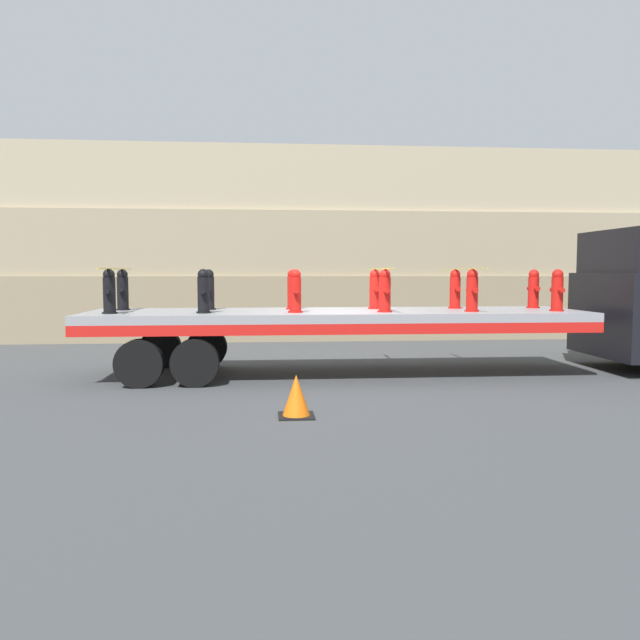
% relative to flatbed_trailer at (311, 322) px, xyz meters
% --- Properties ---
extents(ground_plane, '(120.00, 120.00, 0.00)m').
position_rel_flatbed_trailer_xyz_m(ground_plane, '(0.54, 0.00, -1.08)').
color(ground_plane, '#3F4244').
extents(rock_cliff, '(60.00, 3.30, 5.90)m').
position_rel_flatbed_trailer_xyz_m(rock_cliff, '(0.54, 7.67, 1.87)').
color(rock_cliff, gray).
rests_on(rock_cliff, ground_plane).
extents(flatbed_trailer, '(9.93, 2.62, 1.30)m').
position_rel_flatbed_trailer_xyz_m(flatbed_trailer, '(0.00, 0.00, 0.00)').
color(flatbed_trailer, gray).
rests_on(flatbed_trailer, ground_plane).
extents(fire_hydrant_black_near_0, '(0.28, 0.47, 0.84)m').
position_rel_flatbed_trailer_xyz_m(fire_hydrant_black_near_0, '(-3.83, -0.55, 0.63)').
color(fire_hydrant_black_near_0, black).
rests_on(fire_hydrant_black_near_0, flatbed_trailer).
extents(fire_hydrant_black_far_0, '(0.28, 0.47, 0.84)m').
position_rel_flatbed_trailer_xyz_m(fire_hydrant_black_far_0, '(-3.83, 0.55, 0.63)').
color(fire_hydrant_black_far_0, black).
rests_on(fire_hydrant_black_far_0, flatbed_trailer).
extents(fire_hydrant_black_near_1, '(0.28, 0.47, 0.84)m').
position_rel_flatbed_trailer_xyz_m(fire_hydrant_black_near_1, '(-2.08, -0.55, 0.63)').
color(fire_hydrant_black_near_1, black).
rests_on(fire_hydrant_black_near_1, flatbed_trailer).
extents(fire_hydrant_black_far_1, '(0.28, 0.47, 0.84)m').
position_rel_flatbed_trailer_xyz_m(fire_hydrant_black_far_1, '(-2.08, 0.55, 0.63)').
color(fire_hydrant_black_far_1, black).
rests_on(fire_hydrant_black_far_1, flatbed_trailer).
extents(fire_hydrant_red_near_2, '(0.28, 0.47, 0.84)m').
position_rel_flatbed_trailer_xyz_m(fire_hydrant_red_near_2, '(-0.33, -0.55, 0.63)').
color(fire_hydrant_red_near_2, red).
rests_on(fire_hydrant_red_near_2, flatbed_trailer).
extents(fire_hydrant_red_far_2, '(0.28, 0.47, 0.84)m').
position_rel_flatbed_trailer_xyz_m(fire_hydrant_red_far_2, '(-0.33, 0.55, 0.63)').
color(fire_hydrant_red_far_2, red).
rests_on(fire_hydrant_red_far_2, flatbed_trailer).
extents(fire_hydrant_red_near_3, '(0.28, 0.47, 0.84)m').
position_rel_flatbed_trailer_xyz_m(fire_hydrant_red_near_3, '(1.41, -0.55, 0.63)').
color(fire_hydrant_red_near_3, red).
rests_on(fire_hydrant_red_near_3, flatbed_trailer).
extents(fire_hydrant_red_far_3, '(0.28, 0.47, 0.84)m').
position_rel_flatbed_trailer_xyz_m(fire_hydrant_red_far_3, '(1.41, 0.55, 0.63)').
color(fire_hydrant_red_far_3, red).
rests_on(fire_hydrant_red_far_3, flatbed_trailer).
extents(fire_hydrant_red_near_4, '(0.28, 0.47, 0.84)m').
position_rel_flatbed_trailer_xyz_m(fire_hydrant_red_near_4, '(3.16, -0.55, 0.63)').
color(fire_hydrant_red_near_4, red).
rests_on(fire_hydrant_red_near_4, flatbed_trailer).
extents(fire_hydrant_red_far_4, '(0.28, 0.47, 0.84)m').
position_rel_flatbed_trailer_xyz_m(fire_hydrant_red_far_4, '(3.16, 0.55, 0.63)').
color(fire_hydrant_red_far_4, red).
rests_on(fire_hydrant_red_far_4, flatbed_trailer).
extents(fire_hydrant_red_near_5, '(0.28, 0.47, 0.84)m').
position_rel_flatbed_trailer_xyz_m(fire_hydrant_red_near_5, '(4.90, -0.55, 0.63)').
color(fire_hydrant_red_near_5, red).
rests_on(fire_hydrant_red_near_5, flatbed_trailer).
extents(fire_hydrant_red_far_5, '(0.28, 0.47, 0.84)m').
position_rel_flatbed_trailer_xyz_m(fire_hydrant_red_far_5, '(4.90, 0.55, 0.63)').
color(fire_hydrant_red_far_5, red).
rests_on(fire_hydrant_red_far_5, flatbed_trailer).
extents(cargo_strap_rear, '(0.05, 2.72, 0.01)m').
position_rel_flatbed_trailer_xyz_m(cargo_strap_rear, '(-3.83, 0.00, 1.07)').
color(cargo_strap_rear, yellow).
rests_on(cargo_strap_rear, fire_hydrant_black_near_0).
extents(cargo_strap_middle, '(0.05, 2.72, 0.01)m').
position_rel_flatbed_trailer_xyz_m(cargo_strap_middle, '(1.41, 0.00, 1.07)').
color(cargo_strap_middle, yellow).
rests_on(cargo_strap_middle, fire_hydrant_red_near_3).
extents(cargo_strap_front, '(0.05, 2.72, 0.01)m').
position_rel_flatbed_trailer_xyz_m(cargo_strap_front, '(3.16, 0.00, 1.07)').
color(cargo_strap_front, yellow).
rests_on(cargo_strap_front, fire_hydrant_red_near_4).
extents(traffic_cone, '(0.52, 0.52, 0.61)m').
position_rel_flatbed_trailer_xyz_m(traffic_cone, '(-0.48, -3.70, -0.78)').
color(traffic_cone, black).
rests_on(traffic_cone, ground_plane).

